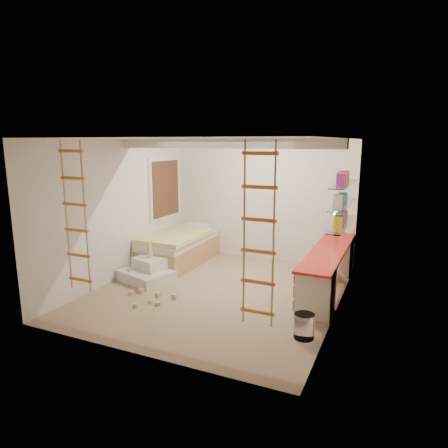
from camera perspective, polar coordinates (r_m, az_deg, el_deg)
The scene contains 15 objects.
floor at distance 6.99m, azimuth -1.02°, elevation -9.73°, with size 4.50×4.50×0.00m, color #A08467.
ceiling_beam at distance 6.78m, azimuth -0.00°, elevation 11.41°, with size 4.00×0.18×0.16m, color white.
window_frame at distance 8.84m, azimuth -8.51°, elevation 5.04°, with size 0.06×1.15×1.35m, color white.
window_blind at distance 8.82m, azimuth -8.29°, elevation 5.03°, with size 0.02×1.00×1.20m, color #4C2D1E.
rope_ladder_left at distance 5.94m, azimuth -20.42°, elevation 0.88°, with size 0.41×0.04×2.13m, color #C27F21, non-canonical shape.
rope_ladder_right at distance 4.50m, azimuth 4.96°, elevation -1.69°, with size 0.41×0.04×2.13m, color #D45824, non-canonical shape.
waste_bin at distance 5.53m, azimuth 11.39°, elevation -14.11°, with size 0.27×0.27×0.34m, color white.
desk at distance 7.16m, azimuth 14.61°, elevation -6.17°, with size 0.56×2.80×0.75m.
shelves at distance 7.15m, azimuth 16.64°, elevation 2.73°, with size 0.25×1.80×0.71m.
bed at distance 8.59m, azimuth -6.49°, elevation -3.40°, with size 1.02×2.00×0.69m.
task_lamp at distance 7.92m, azimuth 15.74°, elevation 0.93°, with size 0.14×0.36×0.57m.
swivel_chair at distance 7.54m, azimuth 12.57°, elevation -6.27°, with size 0.56×0.56×0.72m.
play_platform at distance 7.65m, azimuth -10.91°, elevation -6.76°, with size 1.09×0.95×0.41m.
toy_blocks at distance 7.13m, azimuth -10.63°, elevation -7.69°, with size 1.24×1.32×0.68m.
books at distance 7.14m, azimuth 16.69°, elevation 3.65°, with size 0.14×0.70×0.92m.
Camera 1 is at (2.79, -5.89, 2.55)m, focal length 32.00 mm.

